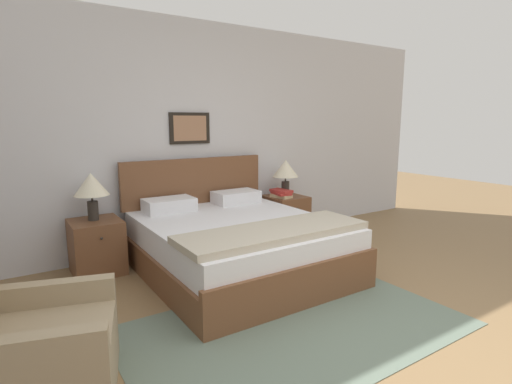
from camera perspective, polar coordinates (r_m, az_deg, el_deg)
The scene contains 12 objects.
ground_plane at distance 2.73m, azimuth 21.38°, elevation -23.43°, with size 16.00×16.00×0.00m, color olive.
wall_back at distance 4.74m, azimuth -9.32°, elevation 7.83°, with size 7.50×0.09×2.60m.
area_rug_main at distance 3.08m, azimuth 5.72°, elevation -18.60°, with size 2.43×1.49×0.01m.
bed at distance 3.97m, azimuth -2.80°, elevation -7.31°, with size 1.71×1.98×1.06m.
armchair at distance 2.58m, azimuth -29.61°, elevation -19.30°, with size 0.94×0.93×0.82m.
nightstand_near_window at distance 4.25m, azimuth -21.79°, elevation -7.25°, with size 0.47×0.51×0.53m.
nightstand_by_door at distance 5.19m, azimuth 4.19°, elevation -3.45°, with size 0.47×0.51×0.53m.
table_lamp_near_window at distance 4.14m, azimuth -22.48°, elevation 0.78°, with size 0.33×0.33×0.46m.
table_lamp_by_door at distance 5.11m, azimuth 4.25°, elevation 3.18°, with size 0.33×0.33×0.46m.
book_thick_bottom at distance 5.03m, azimuth 3.62°, elevation -0.56°, with size 0.19×0.28×0.04m.
book_hardcover_middle at distance 5.02m, azimuth 3.62°, elevation -0.17°, with size 0.20×0.29×0.03m.
book_novel_upper at distance 5.02m, azimuth 3.62°, elevation 0.17°, with size 0.19×0.30×0.03m.
Camera 1 is at (-1.92, -1.26, 1.48)m, focal length 28.00 mm.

